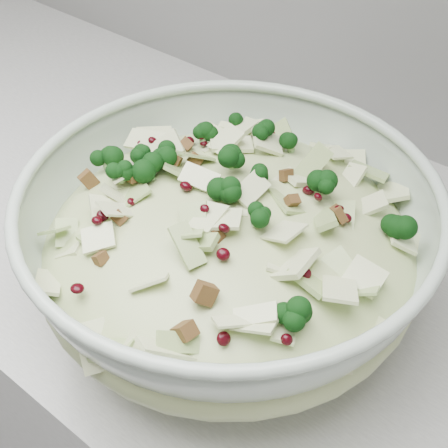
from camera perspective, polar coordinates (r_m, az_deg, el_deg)
mixing_bowl at (r=0.60m, az=0.44°, el=-2.24°), size 0.51×0.51×0.16m
salad at (r=0.58m, az=0.45°, el=-0.47°), size 0.50×0.50×0.16m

